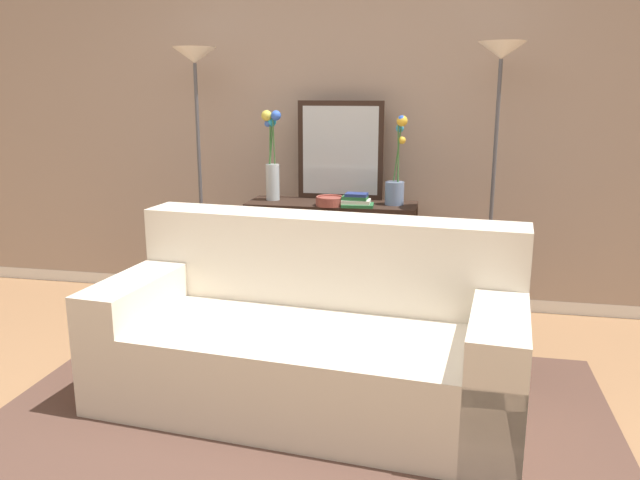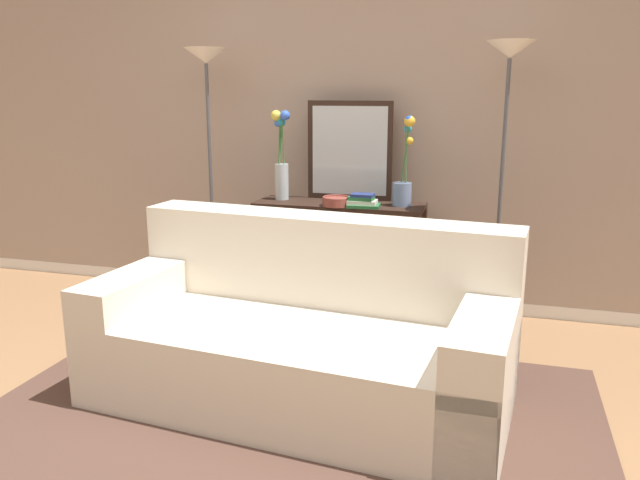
{
  "view_description": "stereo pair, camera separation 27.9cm",
  "coord_description": "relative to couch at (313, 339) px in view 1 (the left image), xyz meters",
  "views": [
    {
      "loc": [
        0.8,
        -2.04,
        1.51
      ],
      "look_at": [
        0.1,
        1.37,
        0.68
      ],
      "focal_mm": 35.34,
      "sensor_mm": 36.0,
      "label": 1
    },
    {
      "loc": [
        1.07,
        -1.97,
        1.51
      ],
      "look_at": [
        0.1,
        1.37,
        0.68
      ],
      "focal_mm": 35.34,
      "sensor_mm": 36.0,
      "label": 2
    }
  ],
  "objects": [
    {
      "name": "couch",
      "position": [
        0.0,
        0.0,
        0.0
      ],
      "size": [
        2.08,
        1.12,
        0.88
      ],
      "color": "beige",
      "rests_on": "ground"
    },
    {
      "name": "book_stack",
      "position": [
        0.05,
        1.1,
        0.51
      ],
      "size": [
        0.21,
        0.16,
        0.09
      ],
      "color": "#236033",
      "rests_on": "console_table"
    },
    {
      "name": "fruit_bowl",
      "position": [
        -0.12,
        1.1,
        0.5
      ],
      "size": [
        0.18,
        0.18,
        0.06
      ],
      "color": "brown",
      "rests_on": "console_table"
    },
    {
      "name": "book_row_under_console",
      "position": [
        -0.38,
        1.21,
        -0.25
      ],
      "size": [
        0.43,
        0.18,
        0.13
      ],
      "color": "#B77F33",
      "rests_on": "ground"
    },
    {
      "name": "floor_lamp_left",
      "position": [
        -1.02,
        1.14,
        1.09
      ],
      "size": [
        0.28,
        0.28,
        1.78
      ],
      "color": "#4C4C51",
      "rests_on": "ground"
    },
    {
      "name": "area_rug",
      "position": [
        -0.01,
        -0.16,
        -0.3
      ],
      "size": [
        2.89,
        1.74,
        0.01
      ],
      "color": "#51382D",
      "rests_on": "ground"
    },
    {
      "name": "back_wall",
      "position": [
        -0.18,
        1.59,
        1.19
      ],
      "size": [
        12.0,
        0.15,
        3.0
      ],
      "color": "white",
      "rests_on": "ground"
    },
    {
      "name": "vase_short_flowers",
      "position": [
        0.29,
        1.22,
        0.66
      ],
      "size": [
        0.13,
        0.12,
        0.57
      ],
      "color": "#6B84AD",
      "rests_on": "console_table"
    },
    {
      "name": "console_table",
      "position": [
        -0.13,
        1.21,
        0.22
      ],
      "size": [
        1.12,
        0.37,
        0.78
      ],
      "color": "black",
      "rests_on": "ground"
    },
    {
      "name": "wall_mirror",
      "position": [
        -0.1,
        1.36,
        0.8
      ],
      "size": [
        0.58,
        0.02,
        0.66
      ],
      "color": "black",
      "rests_on": "console_table"
    },
    {
      "name": "vase_tall_flowers",
      "position": [
        -0.54,
        1.23,
        0.74
      ],
      "size": [
        0.14,
        0.11,
        0.6
      ],
      "color": "silver",
      "rests_on": "console_table"
    },
    {
      "name": "floor_lamp_right",
      "position": [
        0.89,
        1.14,
        1.09
      ],
      "size": [
        0.28,
        0.28,
        1.78
      ],
      "color": "#4C4C51",
      "rests_on": "ground"
    }
  ]
}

